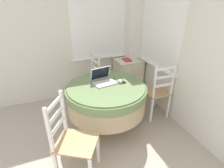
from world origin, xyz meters
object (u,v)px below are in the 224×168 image
at_px(dining_chair_near_right_window, 157,92).
at_px(dining_chair_camera_near, 72,141).
at_px(dining_chair_near_back_window, 89,79).
at_px(corner_cabinet, 128,76).
at_px(book_on_cabinet, 127,60).
at_px(computer_mouse, 120,81).
at_px(cell_phone, 123,82).
at_px(round_dining_table, 106,96).
at_px(laptop, 103,80).

relative_size(dining_chair_near_right_window, dining_chair_camera_near, 1.00).
xyz_separation_m(dining_chair_near_back_window, corner_cabinet, (0.87, 0.06, -0.10)).
xyz_separation_m(dining_chair_near_right_window, book_on_cabinet, (-0.11, 0.95, 0.28)).
relative_size(dining_chair_near_right_window, corner_cabinet, 1.36).
relative_size(computer_mouse, cell_phone, 0.87).
distance_m(round_dining_table, book_on_cabinet, 1.22).
bearing_deg(laptop, corner_cabinet, 45.17).
distance_m(round_dining_table, dining_chair_camera_near, 0.90).
xyz_separation_m(computer_mouse, dining_chair_near_right_window, (0.66, -0.04, -0.29)).
bearing_deg(computer_mouse, dining_chair_camera_near, -142.37).
height_order(computer_mouse, dining_chair_camera_near, dining_chair_camera_near).
bearing_deg(cell_phone, dining_chair_near_right_window, -3.67).
distance_m(computer_mouse, cell_phone, 0.05).
bearing_deg(dining_chair_near_right_window, corner_cabinet, 93.32).
bearing_deg(dining_chair_near_right_window, dining_chair_camera_near, -157.73).
bearing_deg(dining_chair_near_back_window, cell_phone, -70.69).
height_order(cell_phone, book_on_cabinet, book_on_cabinet).
xyz_separation_m(laptop, dining_chair_near_right_window, (0.89, -0.14, -0.31)).
distance_m(laptop, dining_chair_near_right_window, 0.96).
bearing_deg(round_dining_table, dining_chair_camera_near, -134.20).
height_order(round_dining_table, computer_mouse, computer_mouse).
distance_m(round_dining_table, dining_chair_near_right_window, 0.89).
bearing_deg(computer_mouse, laptop, 157.44).
bearing_deg(cell_phone, corner_cabinet, 59.33).
xyz_separation_m(dining_chair_camera_near, book_on_cabinet, (1.41, 1.57, 0.28)).
bearing_deg(dining_chair_near_back_window, round_dining_table, -87.90).
height_order(round_dining_table, corner_cabinet, same).
bearing_deg(corner_cabinet, round_dining_table, -131.09).
distance_m(laptop, dining_chair_camera_near, 1.03).
xyz_separation_m(dining_chair_near_right_window, corner_cabinet, (-0.06, 0.98, -0.10)).
relative_size(corner_cabinet, book_on_cabinet, 3.50).
bearing_deg(corner_cabinet, cell_phone, -120.67).
xyz_separation_m(computer_mouse, book_on_cabinet, (0.55, 0.91, -0.01)).
distance_m(dining_chair_near_back_window, dining_chair_near_right_window, 1.30).
distance_m(round_dining_table, cell_phone, 0.33).
relative_size(round_dining_table, corner_cabinet, 1.62).
relative_size(round_dining_table, dining_chair_near_back_window, 1.19).
bearing_deg(book_on_cabinet, dining_chair_near_right_window, -83.37).
height_order(computer_mouse, cell_phone, computer_mouse).
bearing_deg(book_on_cabinet, dining_chair_camera_near, -131.89).
relative_size(laptop, cell_phone, 3.10).
relative_size(dining_chair_near_right_window, book_on_cabinet, 4.75).
bearing_deg(dining_chair_camera_near, laptop, 50.58).
bearing_deg(round_dining_table, cell_phone, 3.15).
distance_m(computer_mouse, book_on_cabinet, 1.06).
height_order(dining_chair_near_right_window, dining_chair_camera_near, same).
xyz_separation_m(dining_chair_near_back_window, dining_chair_near_right_window, (0.92, -0.92, 0.00)).
bearing_deg(dining_chair_near_back_window, corner_cabinet, 3.96).
bearing_deg(computer_mouse, round_dining_table, -176.33).
bearing_deg(computer_mouse, corner_cabinet, 57.27).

